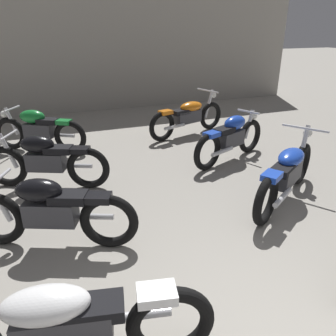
% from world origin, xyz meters
% --- Properties ---
extents(back_wall, '(13.25, 0.24, 3.60)m').
position_xyz_m(back_wall, '(0.00, 9.22, 1.80)').
color(back_wall, '#9E998E').
rests_on(back_wall, ground).
extents(motorcycle_left_row_0, '(2.14, 0.75, 0.97)m').
position_xyz_m(motorcycle_left_row_0, '(-1.60, 0.96, 0.45)').
color(motorcycle_left_row_0, black).
rests_on(motorcycle_left_row_0, ground).
extents(motorcycle_left_row_1, '(1.85, 0.89, 0.88)m').
position_xyz_m(motorcycle_left_row_1, '(-1.59, 2.60, 0.46)').
color(motorcycle_left_row_1, black).
rests_on(motorcycle_left_row_1, ground).
extents(motorcycle_left_row_2, '(1.84, 0.90, 0.88)m').
position_xyz_m(motorcycle_left_row_2, '(-1.58, 4.22, 0.46)').
color(motorcycle_left_row_2, black).
rests_on(motorcycle_left_row_2, ground).
extents(motorcycle_left_row_3, '(1.74, 1.11, 0.88)m').
position_xyz_m(motorcycle_left_row_3, '(-1.63, 6.00, 0.46)').
color(motorcycle_left_row_3, black).
rests_on(motorcycle_left_row_3, ground).
extents(motorcycle_right_row_1, '(1.89, 1.25, 0.97)m').
position_xyz_m(motorcycle_right_row_1, '(1.61, 2.51, 0.45)').
color(motorcycle_right_row_1, black).
rests_on(motorcycle_right_row_1, ground).
extents(motorcycle_right_row_2, '(1.86, 0.85, 0.88)m').
position_xyz_m(motorcycle_right_row_2, '(1.69, 4.18, 0.46)').
color(motorcycle_right_row_2, black).
rests_on(motorcycle_right_row_2, ground).
extents(motorcycle_right_row_3, '(2.10, 0.90, 0.97)m').
position_xyz_m(motorcycle_right_row_3, '(1.61, 5.92, 0.45)').
color(motorcycle_right_row_3, black).
rests_on(motorcycle_right_row_3, ground).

